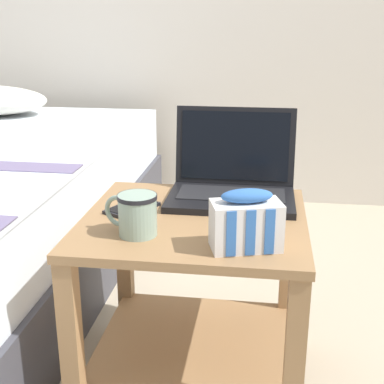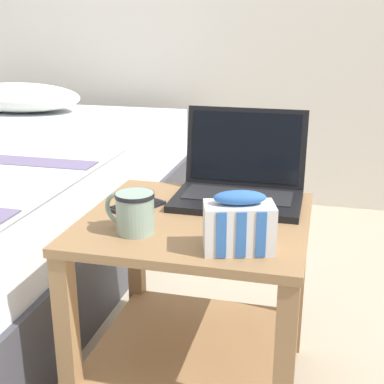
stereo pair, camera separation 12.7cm
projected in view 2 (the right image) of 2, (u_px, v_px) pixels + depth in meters
The scene contains 6 objects.
ground_plane at pixel (195, 384), 1.49m from camera, with size 8.00×8.00×0.00m, color tan.
bedside_table at pixel (196, 282), 1.39m from camera, with size 0.56×0.53×0.50m.
laptop at pixel (240, 182), 1.46m from camera, with size 0.34×0.27×0.24m.
mug_front_left at pixel (134, 210), 1.23m from camera, with size 0.13×0.09×0.10m.
snack_bag at pixel (239, 224), 1.13m from camera, with size 0.17×0.12×0.13m.
cell_phone at pixel (137, 206), 1.40m from camera, with size 0.14×0.16×0.01m.
Camera 2 is at (0.29, -1.21, 0.98)m, focal length 50.00 mm.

